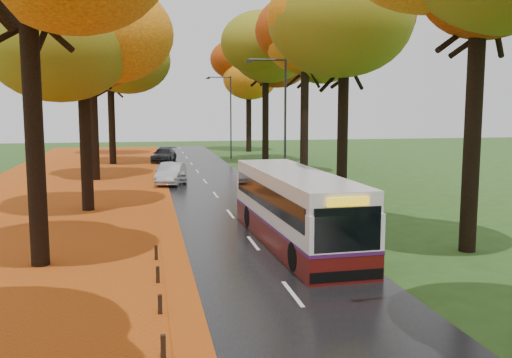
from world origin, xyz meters
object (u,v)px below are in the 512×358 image
object	(u,v)px
car_white	(171,171)
car_dark	(164,155)
streetlamp_far	(228,111)
bus	(295,206)
streetlamp_mid	(281,115)
car_silver	(171,174)

from	to	relation	value
car_white	car_dark	xyz separation A→B (m)	(-0.02, 13.75, -0.07)
car_dark	streetlamp_far	bearing A→B (deg)	30.24
bus	car_dark	distance (m)	32.71
streetlamp_far	car_dark	xyz separation A→B (m)	(-6.30, -1.88, -4.04)
bus	car_dark	xyz separation A→B (m)	(-3.91, 32.46, -0.80)
bus	car_white	xyz separation A→B (m)	(-3.89, 18.71, -0.73)
bus	streetlamp_mid	bearing A→B (deg)	76.59
streetlamp_far	bus	world-z (taller)	streetlamp_far
streetlamp_far	car_silver	bearing A→B (deg)	-110.51
bus	car_silver	bearing A→B (deg)	100.14
streetlamp_far	car_silver	size ratio (longest dim) A/B	1.93
streetlamp_mid	car_white	xyz separation A→B (m)	(-6.28, 6.37, -3.97)
car_silver	car_dark	distance (m)	14.96
streetlamp_mid	car_silver	bearing A→B (deg)	140.64
car_white	streetlamp_mid	bearing A→B (deg)	-52.99
bus	streetlamp_far	bearing A→B (deg)	83.57
car_silver	car_dark	xyz separation A→B (m)	(0.00, 14.96, -0.05)
car_white	car_silver	world-z (taller)	car_white
car_white	car_dark	world-z (taller)	car_white
bus	car_white	size ratio (longest dim) A/B	2.54
streetlamp_mid	bus	bearing A→B (deg)	-100.96
streetlamp_mid	car_dark	size ratio (longest dim) A/B	1.82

